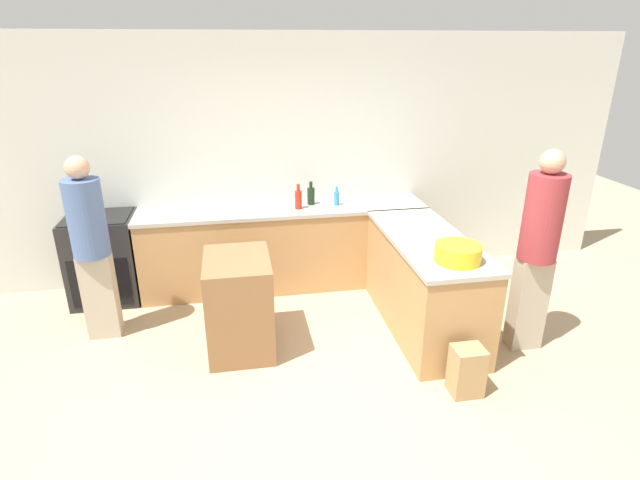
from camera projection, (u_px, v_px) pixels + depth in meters
ground_plane at (314, 399)px, 3.88m from camera, size 14.00×14.00×0.00m
wall_back at (279, 162)px, 5.53m from camera, size 8.00×0.06×2.70m
counter_back at (284, 246)px, 5.56m from camera, size 3.10×0.63×0.92m
counter_peninsula at (424, 283)px, 4.72m from camera, size 0.69×1.71×0.92m
range_oven at (104, 258)px, 5.24m from camera, size 0.69×0.61×0.94m
island_table at (239, 304)px, 4.39m from camera, size 0.56×0.73×0.87m
mixing_bowl at (458, 253)px, 4.03m from camera, size 0.38×0.38×0.14m
wine_bottle_dark at (311, 195)px, 5.45m from camera, size 0.08×0.08×0.26m
hot_sauce_bottle at (298, 199)px, 5.30m from camera, size 0.07×0.07×0.27m
dish_soap_bottle at (337, 198)px, 5.43m from camera, size 0.06×0.06×0.21m
person_by_range at (91, 243)px, 4.39m from camera, size 0.32×0.32×1.71m
person_at_peninsula at (538, 245)px, 4.21m from camera, size 0.32×0.32×1.80m
paper_bag at (467, 371)px, 3.88m from camera, size 0.24×0.20×0.41m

